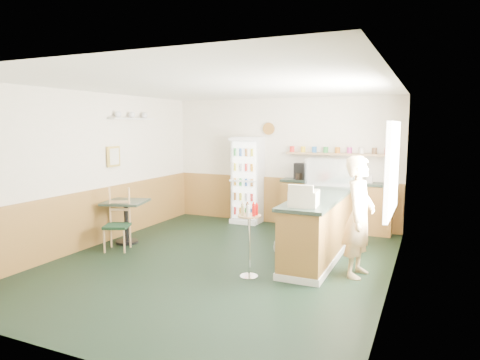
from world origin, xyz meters
The scene contains 13 objects.
ground centered at (0.00, 0.00, 0.00)m, with size 6.00×6.00×0.00m, color black.
room_envelope centered at (-0.23, 0.73, 1.52)m, with size 5.04×6.02×2.72m.
service_counter centered at (1.35, 1.07, 0.46)m, with size 0.68×3.01×1.01m.
back_counter centered at (1.19, 2.80, 0.55)m, with size 2.24×0.42×1.69m.
drinks_fridge centered at (-0.71, 2.74, 0.94)m, with size 0.62×0.53×1.88m.
display_case centered at (1.35, 1.79, 1.27)m, with size 0.92×0.48×0.52m.
cash_register centered at (1.35, -0.07, 1.12)m, with size 0.38×0.40×0.22m, color beige.
shopkeeper centered at (2.05, 0.27, 0.85)m, with size 0.57×0.41×1.71m, color tan.
condiment_stand centered at (0.67, -0.41, 0.68)m, with size 0.33×0.33×1.04m.
newspaper_rack centered at (0.99, 1.23, 0.48)m, with size 0.09×0.42×0.50m.
cafe_table centered at (-2.05, 0.31, 0.54)m, with size 0.86×0.86×0.77m.
cafe_chair centered at (-1.89, -0.05, 0.55)m, with size 0.51×0.52×1.06m.
dog_doorstop centered at (0.73, 0.76, 0.13)m, with size 0.24×0.31×0.28m.
Camera 1 is at (2.93, -5.75, 2.12)m, focal length 32.00 mm.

